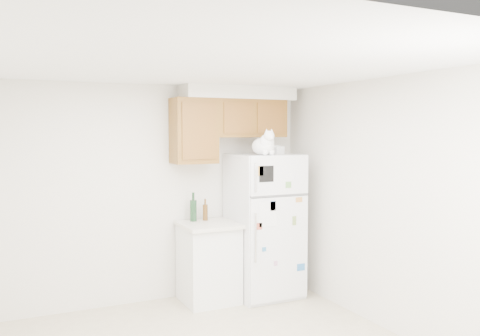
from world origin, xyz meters
TOP-DOWN VIEW (x-y plane):
  - room_shell at (0.12, 0.24)m, footprint 3.84×4.04m
  - refrigerator at (1.31, 1.61)m, footprint 0.76×0.78m
  - base_counter at (0.62, 1.68)m, footprint 0.64×0.64m
  - cat at (1.20, 1.41)m, footprint 0.30×0.43m
  - storage_box_back at (1.43, 1.66)m, footprint 0.18×0.13m
  - storage_box_front at (1.47, 1.59)m, footprint 0.18×0.16m
  - bottle_green at (0.50, 1.85)m, footprint 0.08×0.08m
  - bottle_amber at (0.65, 1.85)m, footprint 0.06×0.06m

SIDE VIEW (x-z plane):
  - base_counter at x=0.62m, z-range 0.00..0.92m
  - refrigerator at x=1.31m, z-range 0.00..1.70m
  - bottle_amber at x=0.65m, z-range 0.92..1.18m
  - bottle_green at x=0.50m, z-range 0.92..1.26m
  - room_shell at x=0.12m, z-range 0.41..2.93m
  - storage_box_front at x=1.47m, z-range 1.70..1.79m
  - storage_box_back at x=1.43m, z-range 1.70..1.80m
  - cat at x=1.20m, z-range 1.66..1.97m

